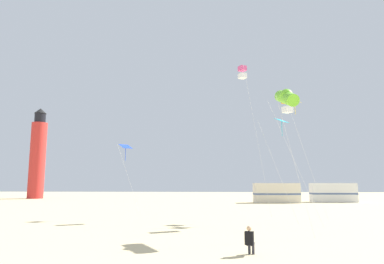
{
  "coord_description": "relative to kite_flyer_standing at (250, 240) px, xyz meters",
  "views": [
    {
      "loc": [
        0.16,
        -7.58,
        2.87
      ],
      "look_at": [
        -0.99,
        11.23,
        5.64
      ],
      "focal_mm": 32.25,
      "sensor_mm": 36.0,
      "label": 1
    }
  ],
  "objects": [
    {
      "name": "kite_box_rainbow",
      "position": [
        1.3,
        16.02,
        12.16
      ],
      "size": [
        2.6,
        2.6,
        13.38
      ],
      "color": "silver",
      "rests_on": "ground"
    },
    {
      "name": "rv_van_white",
      "position": [
        16.35,
        38.86,
        0.78
      ],
      "size": [
        6.45,
        2.37,
        2.8
      ],
      "rotation": [
        0.0,
        0.0,
        -0.01
      ],
      "color": "white",
      "rests_on": "ground"
    },
    {
      "name": "kite_diamond_gold",
      "position": [
        5.51,
        14.39,
        8.71
      ],
      "size": [
        3.09,
        2.48,
        9.95
      ],
      "color": "silver",
      "rests_on": "ground"
    },
    {
      "name": "lighthouse_distant",
      "position": [
        -33.97,
        47.61,
        7.22
      ],
      "size": [
        2.8,
        2.8,
        16.8
      ],
      "color": "red",
      "rests_on": "ground"
    },
    {
      "name": "kite_diamond_blue",
      "position": [
        -8.72,
        13.92,
        5.06
      ],
      "size": [
        2.15,
        2.15,
        6.08
      ],
      "color": "silver",
      "rests_on": "ground"
    },
    {
      "name": "rv_van_cream",
      "position": [
        7.61,
        36.63,
        0.78
      ],
      "size": [
        6.55,
        2.65,
        2.8
      ],
      "rotation": [
        0.0,
        0.0,
        0.05
      ],
      "color": "beige",
      "rests_on": "ground"
    },
    {
      "name": "kite_flyer_standing",
      "position": [
        0.0,
        0.0,
        0.0
      ],
      "size": [
        0.44,
        0.56,
        1.16
      ],
      "rotation": [
        0.0,
        0.0,
        2.83
      ],
      "color": "black",
      "rests_on": "ground"
    },
    {
      "name": "kite_diamond_cyan",
      "position": [
        3.83,
        12.11,
        6.71
      ],
      "size": [
        2.54,
        2.54,
        7.82
      ],
      "color": "silver",
      "rests_on": "ground"
    },
    {
      "name": "kite_box_orange",
      "position": [
        4.03,
        10.7,
        7.88
      ],
      "size": [
        3.37,
        2.11,
        9.08
      ],
      "color": "silver",
      "rests_on": "ground"
    },
    {
      "name": "kite_tube_lime",
      "position": [
        2.82,
        5.27,
        7.12
      ],
      "size": [
        1.8,
        2.56,
        8.44
      ],
      "color": "silver",
      "rests_on": "ground"
    }
  ]
}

